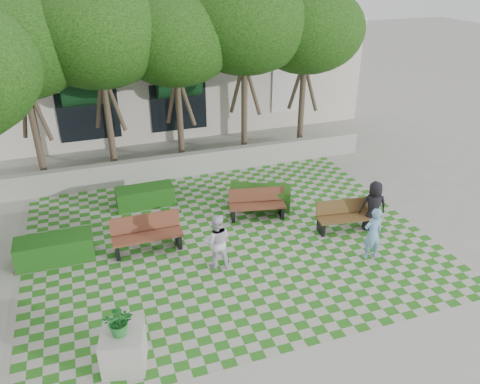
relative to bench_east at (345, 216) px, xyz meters
name	(u,v)px	position (x,y,z in m)	size (l,w,h in m)	color
ground	(241,260)	(-3.71, -0.51, -0.47)	(90.00, 90.00, 0.00)	gray
lawn	(230,241)	(-3.71, 0.49, -0.46)	(12.00, 12.00, 0.00)	#2B721E
retaining_wall	(190,164)	(-3.71, 5.69, -0.02)	(15.00, 0.36, 0.90)	#9E9B93
bench_east	(345,216)	(0.00, 0.00, 0.00)	(1.91, 0.84, 0.97)	#533A1C
bench_mid	(257,204)	(-2.38, 1.67, 0.00)	(1.95, 0.99, 0.98)	brown
bench_west	(147,234)	(-6.16, 0.91, 0.05)	(2.05, 0.69, 1.08)	brown
hedge_midright	(260,197)	(-2.03, 2.29, -0.10)	(2.08, 0.83, 0.73)	#1C4712
hedge_midleft	(145,196)	(-5.79, 3.71, -0.12)	(1.97, 0.79, 0.69)	#174813
hedge_west	(55,249)	(-8.76, 1.22, -0.09)	(2.14, 0.85, 0.75)	#164813
planter_front	(123,342)	(-7.33, -3.36, 0.17)	(1.06, 1.06, 1.58)	#9E9B93
person_blue	(373,234)	(-0.10, -1.63, 0.35)	(0.60, 0.39, 1.63)	#74A3D3
person_dark	(374,206)	(0.82, -0.26, 0.36)	(0.81, 0.53, 1.66)	black
person_white	(217,241)	(-4.43, -0.57, 0.36)	(0.80, 0.63, 1.65)	silver
tree_row	(130,45)	(-5.57, 5.44, 4.71)	(17.70, 13.40, 7.41)	#47382B
building	(170,68)	(-2.77, 13.57, 2.05)	(18.00, 8.92, 5.15)	beige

